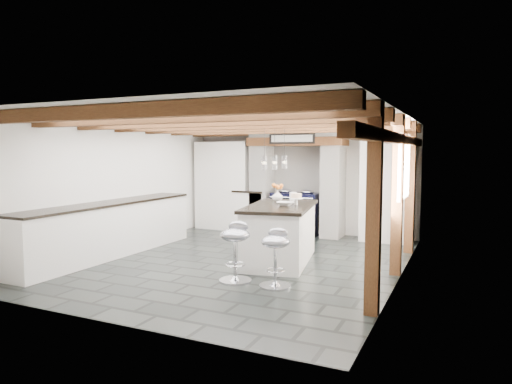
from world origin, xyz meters
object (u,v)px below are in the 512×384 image
at_px(range_cooker, 296,213).
at_px(bar_stool_far, 235,245).
at_px(kitchen_island, 280,233).
at_px(bar_stool_near, 275,251).

bearing_deg(range_cooker, bar_stool_far, -82.70).
distance_m(kitchen_island, bar_stool_far, 1.34).
xyz_separation_m(range_cooker, kitchen_island, (0.61, -2.44, 0.01)).
bearing_deg(kitchen_island, bar_stool_far, -105.85).
height_order(range_cooker, bar_stool_far, range_cooker).
relative_size(range_cooker, bar_stool_far, 1.21).
xyz_separation_m(kitchen_island, bar_stool_near, (0.47, -1.34, 0.01)).
height_order(kitchen_island, bar_stool_far, kitchen_island).
distance_m(bar_stool_near, bar_stool_far, 0.59).
bearing_deg(bar_stool_far, bar_stool_near, -12.50).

